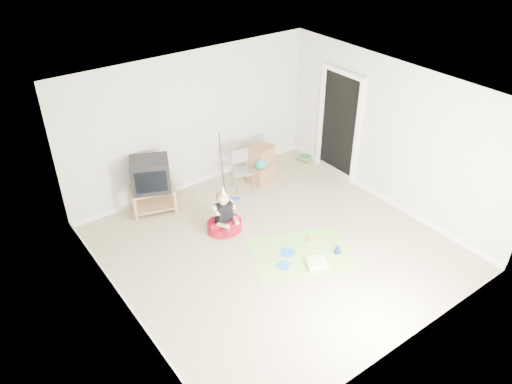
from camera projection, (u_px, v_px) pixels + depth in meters
ground at (276, 248)px, 8.07m from camera, size 5.00×5.00×0.00m
doorway_recess at (339, 126)px, 9.57m from camera, size 0.02×0.90×2.05m
tv_stand at (153, 197)px, 8.81m from camera, size 0.86×0.68×0.47m
crt_tv at (150, 174)px, 8.56m from camera, size 0.81×0.76×0.56m
folding_chair at (242, 171)px, 9.38m from camera, size 0.44×0.43×0.79m
cardboard_boxes at (261, 164)px, 9.74m from camera, size 0.63×0.55×0.67m
floor_mop at (232, 189)px, 9.10m from camera, size 0.33×0.39×1.24m
book_pile at (304, 158)px, 10.53m from camera, size 0.28×0.31×0.12m
seated_woman at (224, 221)px, 8.37m from camera, size 0.61×0.61×0.88m
party_mat at (301, 253)px, 7.94m from camera, size 1.90×1.68×0.01m
birthday_cake at (317, 264)px, 7.66m from camera, size 0.38×0.35×0.14m
blue_plate_near at (287, 252)px, 7.95m from camera, size 0.33×0.33×0.01m
blue_plate_far at (283, 265)px, 7.68m from camera, size 0.27×0.27×0.01m
orange_cup_near at (309, 240)px, 8.17m from camera, size 0.09×0.09×0.07m
orange_cup_far at (310, 264)px, 7.67m from camera, size 0.08×0.08×0.07m
blue_party_hat at (338, 248)px, 7.91m from camera, size 0.12×0.12×0.18m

